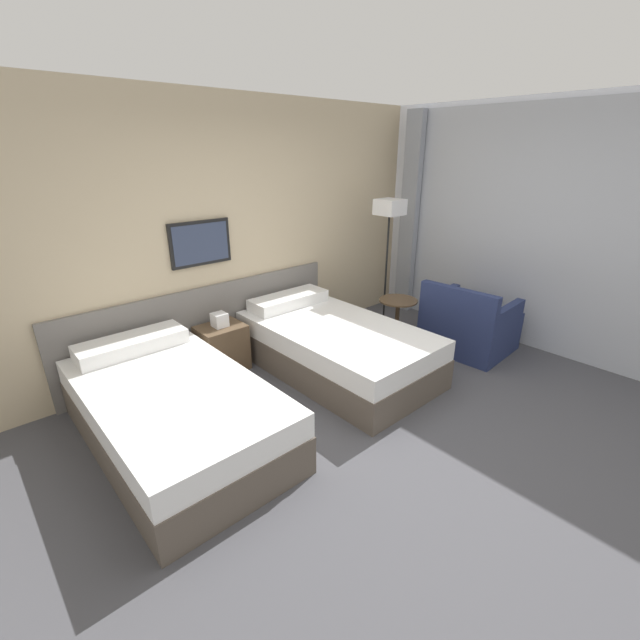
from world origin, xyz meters
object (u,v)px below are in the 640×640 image
(bed_near_window, at_px, (335,346))
(floor_lamp, at_px, (389,217))
(bed_near_door, at_px, (174,410))
(armchair, at_px, (468,327))
(nightstand, at_px, (222,347))
(side_table, at_px, (397,313))

(bed_near_window, height_order, floor_lamp, floor_lamp)
(bed_near_door, relative_size, bed_near_window, 1.00)
(floor_lamp, xyz_separation_m, armchair, (0.16, -1.12, -1.13))
(nightstand, height_order, side_table, nightstand)
(bed_near_door, bearing_deg, side_table, -0.02)
(floor_lamp, distance_m, side_table, 1.16)
(nightstand, bearing_deg, bed_near_door, -138.34)
(bed_near_door, relative_size, nightstand, 3.23)
(bed_near_window, relative_size, side_table, 3.76)
(bed_near_door, distance_m, floor_lamp, 3.32)
(floor_lamp, bearing_deg, nightstand, 171.66)
(bed_near_window, relative_size, armchair, 2.22)
(nightstand, distance_m, floor_lamp, 2.51)
(floor_lamp, bearing_deg, armchair, -81.71)
(nightstand, height_order, floor_lamp, floor_lamp)
(bed_near_window, bearing_deg, side_table, -0.05)
(floor_lamp, height_order, armchair, floor_lamp)
(bed_near_window, distance_m, side_table, 1.02)
(bed_near_door, distance_m, bed_near_window, 1.76)
(bed_near_door, xyz_separation_m, floor_lamp, (3.08, 0.46, 1.14))
(floor_lamp, bearing_deg, bed_near_window, -160.93)
(bed_near_door, xyz_separation_m, nightstand, (0.88, 0.78, -0.01))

